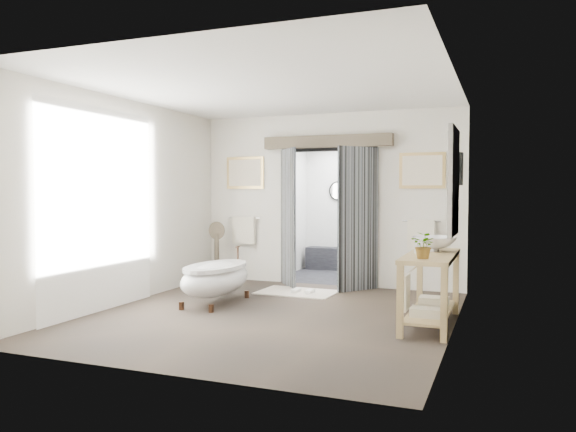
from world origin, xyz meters
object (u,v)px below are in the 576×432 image
Objects in this scene: rug at (297,292)px; basin at (435,244)px; vanity at (428,283)px; clawfoot_tub at (216,278)px.

rug is 2.26× the size of basin.
vanity is 0.53m from basin.
clawfoot_tub is at bearing 175.74° from vanity.
basin reaches higher than vanity.
basin reaches higher than clawfoot_tub.
vanity reaches higher than clawfoot_tub.
basin is at bearing 1.45° from clawfoot_tub.
vanity is 1.33× the size of rug.
clawfoot_tub is 3.06m from basin.
basin is at bearing -27.34° from rug.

